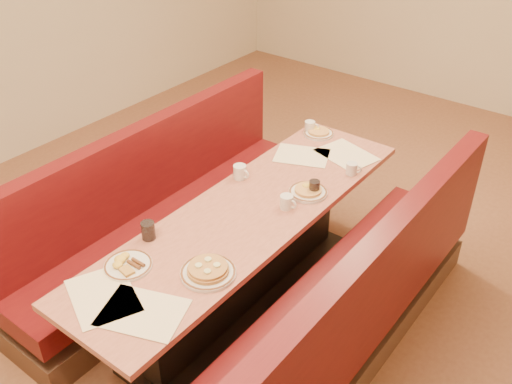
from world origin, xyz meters
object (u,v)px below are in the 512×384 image
Objects in this scene: diner_table at (249,260)px; coffee_mug_c at (352,168)px; coffee_mug_d at (310,126)px; soda_tumbler_mid at (314,188)px; booth_left at (166,220)px; coffee_mug_a at (287,202)px; soda_tumbler_near at (148,231)px; pancake_plate at (208,271)px; coffee_mug_b at (240,172)px; eggs_plate at (127,265)px; booth_right at (350,313)px.

coffee_mug_c is (0.27, 0.76, 0.42)m from diner_table.
coffee_mug_d is 0.85m from soda_tumbler_mid.
booth_left is at bearing -156.81° from soda_tumbler_mid.
diner_table is 0.48m from coffee_mug_a.
coffee_mug_d is 1.64m from soda_tumbler_near.
diner_table is 8.65× the size of pancake_plate.
coffee_mug_a is at bearing 47.10° from diner_table.
eggs_plate is at bearing -82.67° from coffee_mug_b.
coffee_mug_c is at bearing 44.34° from coffee_mug_b.
booth_left reaches higher than eggs_plate.
soda_tumbler_mid is at bearing -77.61° from coffee_mug_d.
coffee_mug_c is 0.36m from soda_tumbler_mid.
pancake_plate is 2.84× the size of coffee_mug_c.
coffee_mug_b is at bearing 89.72° from soda_tumbler_near.
coffee_mug_c is at bearing 70.14° from diner_table.
eggs_plate is at bearing -108.56° from soda_tumbler_mid.
coffee_mug_d is (-1.01, 1.10, 0.43)m from booth_right.
coffee_mug_a is at bearing 163.25° from booth_right.
diner_table is 9.91× the size of eggs_plate.
booth_right is (0.73, 0.00, -0.01)m from diner_table.
soda_tumbler_mid is (0.40, 1.18, 0.03)m from eggs_plate.
booth_right reaches higher than pancake_plate.
booth_left reaches higher than coffee_mug_d.
coffee_mug_c is at bearing 86.09° from pancake_plate.
booth_right reaches higher than soda_tumbler_near.
soda_tumbler_near is at bearing -112.38° from coffee_mug_d.
booth_left is 23.50× the size of coffee_mug_d.
diner_table is at bearing -117.17° from soda_tumbler_mid.
booth_left is (-0.73, 0.00, -0.01)m from diner_table.
soda_tumbler_mid is at bearing -121.67° from coffee_mug_c.
booth_right is 0.74m from coffee_mug_a.
coffee_mug_d is at bearing 124.66° from soda_tumbler_mid.
coffee_mug_b is (-0.28, 0.27, 0.42)m from diner_table.
pancake_plate is at bearing 29.77° from eggs_plate.
pancake_plate is 2.56× the size of coffee_mug_a.
diner_table is 22.14× the size of coffee_mug_a.
eggs_plate is at bearing -109.78° from coffee_mug_a.
booth_right is 20.65× the size of coffee_mug_b.
soda_tumbler_near reaches higher than soda_tumbler_mid.
soda_tumbler_near is (-0.00, -0.81, 0.01)m from coffee_mug_b.
booth_left is 0.69m from coffee_mug_b.
diner_table is at bearing -41.49° from coffee_mug_b.
soda_tumbler_near is at bearing -134.07° from coffee_mug_c.
coffee_mug_b reaches higher than pancake_plate.
diner_table is 1.00× the size of booth_right.
coffee_mug_c reaches higher than eggs_plate.
coffee_mug_a reaches higher than coffee_mug_d.
coffee_mug_a is at bearing -9.72° from coffee_mug_b.
coffee_mug_d reaches higher than diner_table.
soda_tumbler_near reaches higher than coffee_mug_a.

